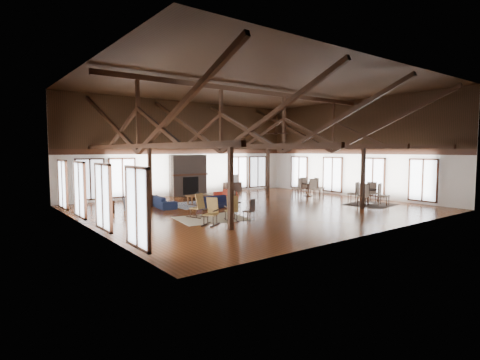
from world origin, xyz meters
TOP-DOWN VIEW (x-y plane):
  - floor at (0.00, 0.00)m, footprint 16.00×16.00m
  - ceiling at (0.00, 0.00)m, footprint 16.00×14.00m
  - wall_back at (0.00, 7.00)m, footprint 16.00×0.02m
  - wall_front at (0.00, -7.00)m, footprint 16.00×0.02m
  - wall_left at (-8.00, 0.00)m, footprint 0.02×14.00m
  - wall_right at (8.00, 0.00)m, footprint 0.02×14.00m
  - roof_truss at (0.00, 0.00)m, footprint 15.60×14.07m
  - post_grid at (0.00, 0.00)m, footprint 8.16×7.16m
  - fireplace at (0.00, 6.67)m, footprint 2.50×0.69m
  - ceiling_fan at (0.50, -1.00)m, footprint 1.60×1.60m
  - sofa_navy_front at (-1.44, 1.30)m, footprint 1.96×0.81m
  - sofa_navy_left at (-3.55, 2.91)m, footprint 2.04×1.00m
  - sofa_orange at (0.37, 3.06)m, footprint 2.21×1.33m
  - coffee_table at (-1.56, 2.75)m, footprint 1.37×0.75m
  - vase at (-1.59, 2.83)m, footprint 0.19×0.19m
  - armchair at (-5.28, 2.58)m, footprint 1.12×1.02m
  - side_table_lamp at (-6.27, 3.04)m, footprint 0.43×0.43m
  - rocking_chair_a at (-3.65, -0.65)m, footprint 0.65×0.90m
  - rocking_chair_b at (-2.97, -2.17)m, footprint 0.70×0.92m
  - rocking_chair_c at (-4.03, -2.27)m, footprint 0.93×0.81m
  - side_chair_a at (-1.64, -0.46)m, footprint 0.52×0.52m
  - side_chair_b at (-2.42, -2.70)m, footprint 0.50×0.50m
  - cafe_table_near at (5.70, -2.68)m, footprint 2.21×2.21m
  - cafe_table_far at (5.87, 1.76)m, footprint 2.18×2.18m
  - cup_near at (5.63, -2.71)m, footprint 0.16×0.16m
  - cup_far at (5.87, 1.68)m, footprint 0.14×0.14m
  - tv_console at (3.58, 6.75)m, footprint 1.29×0.48m
  - television at (3.53, 6.75)m, footprint 0.95×0.21m
  - rug_tan at (-3.34, -1.18)m, footprint 3.12×2.62m
  - rug_navy at (-1.49, 2.78)m, footprint 3.30×2.52m
  - rug_dark at (5.64, -2.87)m, footprint 2.66×2.47m

SIDE VIEW (x-z plane):
  - floor at x=0.00m, z-range 0.00..0.00m
  - rug_tan at x=-3.34m, z-range 0.00..0.01m
  - rug_navy at x=-1.49m, z-range 0.00..0.01m
  - rug_dark at x=5.64m, z-range 0.00..0.01m
  - sofa_navy_front at x=-1.44m, z-range 0.00..0.57m
  - sofa_navy_left at x=-3.55m, z-range 0.00..0.57m
  - sofa_orange at x=0.37m, z-range 0.00..0.61m
  - tv_console at x=3.58m, z-range 0.00..0.65m
  - armchair at x=-5.28m, z-range 0.00..0.65m
  - side_table_lamp at x=-6.27m, z-range -0.13..0.95m
  - coffee_table at x=-1.56m, z-range 0.20..0.71m
  - rocking_chair_a at x=-3.65m, z-range -0.03..1.02m
  - rocking_chair_b at x=-2.97m, z-range -0.03..1.02m
  - rocking_chair_c at x=-4.03m, z-range -0.03..1.03m
  - side_chair_b at x=-2.42m, z-range 0.07..0.99m
  - cafe_table_far at x=5.87m, z-range 0.00..1.11m
  - cafe_table_near at x=5.70m, z-range 0.00..1.13m
  - side_chair_a at x=-1.64m, z-range 0.08..1.11m
  - vase at x=-1.59m, z-range 0.51..0.70m
  - cup_far at x=5.87m, z-range 0.80..0.89m
  - cup_near at x=5.63m, z-range 0.81..0.92m
  - television at x=3.53m, z-range 0.65..1.19m
  - fireplace at x=0.00m, z-range -0.01..2.59m
  - post_grid at x=0.00m, z-range 0.00..3.05m
  - wall_back at x=0.00m, z-range 0.00..6.00m
  - wall_front at x=0.00m, z-range 0.00..6.00m
  - wall_left at x=-8.00m, z-range 0.00..6.00m
  - wall_right at x=8.00m, z-range 0.00..6.00m
  - ceiling_fan at x=0.50m, z-range 3.36..4.11m
  - roof_truss at x=0.00m, z-range 2.46..5.60m
  - ceiling at x=0.00m, z-range 5.99..6.01m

